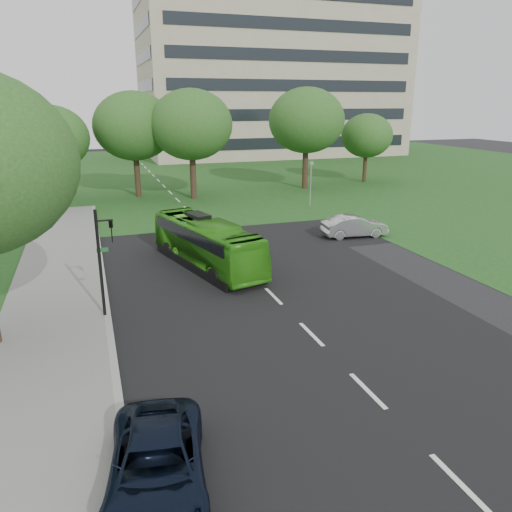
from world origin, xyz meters
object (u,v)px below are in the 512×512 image
at_px(tree_park_a, 50,138).
at_px(traffic_light, 103,256).
at_px(office_building, 271,74).
at_px(tree_park_d, 306,121).
at_px(tree_park_b, 134,126).
at_px(bus, 206,243).
at_px(suv, 157,466).
at_px(sedan, 355,226).
at_px(camera_pole, 311,178).
at_px(tree_park_e, 367,136).
at_px(tree_park_c, 191,125).

xyz_separation_m(tree_park_a, traffic_light, (2.80, -24.81, -2.89)).
distance_m(office_building, tree_park_d, 35.41).
height_order(tree_park_b, bus, tree_park_b).
distance_m(tree_park_d, suv, 41.59).
height_order(office_building, tree_park_d, office_building).
xyz_separation_m(tree_park_a, tree_park_b, (6.81, 2.14, 0.74)).
relative_size(office_building, tree_park_b, 4.34).
height_order(tree_park_d, suv, tree_park_d).
relative_size(sedan, camera_pole, 1.15).
bearing_deg(traffic_light, tree_park_e, 58.07).
height_order(sedan, camera_pole, camera_pole).
height_order(tree_park_c, camera_pole, tree_park_c).
relative_size(traffic_light, camera_pole, 1.22).
bearing_deg(tree_park_e, tree_park_c, -169.37).
height_order(traffic_light, camera_pole, traffic_light).
xyz_separation_m(bus, sedan, (10.33, 2.85, -0.55)).
height_order(tree_park_c, traffic_light, tree_park_c).
distance_m(bus, traffic_light, 7.48).
bearing_deg(office_building, bus, -113.44).
height_order(office_building, traffic_light, office_building).
bearing_deg(camera_pole, traffic_light, -129.77).
bearing_deg(suv, tree_park_a, 104.76).
xyz_separation_m(tree_park_c, sedan, (7.00, -16.34, -5.70)).
distance_m(office_building, sedan, 54.95).
distance_m(tree_park_d, traffic_light, 33.31).
xyz_separation_m(tree_park_a, bus, (8.05, -19.65, -4.25)).
distance_m(tree_park_b, tree_park_c, 5.27).
relative_size(tree_park_a, tree_park_b, 0.88).
height_order(tree_park_c, tree_park_d, tree_park_d).
distance_m(tree_park_d, tree_park_e, 8.19).
bearing_deg(office_building, tree_park_b, -127.15).
bearing_deg(tree_park_c, bus, -99.85).
height_order(tree_park_a, camera_pole, tree_park_a).
relative_size(tree_park_d, suv, 2.10).
xyz_separation_m(tree_park_c, bus, (-3.33, -19.18, -5.14)).
bearing_deg(camera_pole, tree_park_a, 164.78).
distance_m(sedan, traffic_light, 17.62).
distance_m(tree_park_e, bus, 32.44).
xyz_separation_m(sedan, camera_pole, (1.48, 10.00, 1.66)).
bearing_deg(camera_pole, sedan, -94.71).
bearing_deg(suv, office_building, 77.11).
distance_m(sedan, camera_pole, 10.24).
xyz_separation_m(office_building, sedan, (-13.44, -51.96, -11.81)).
height_order(tree_park_c, sedan, tree_park_c).
height_order(tree_park_a, tree_park_e, tree_park_a).
height_order(tree_park_d, traffic_light, tree_park_d).
relative_size(tree_park_e, traffic_light, 1.61).
bearing_deg(traffic_light, tree_park_d, 65.44).
distance_m(tree_park_a, bus, 21.66).
bearing_deg(tree_park_a, sedan, -42.43).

